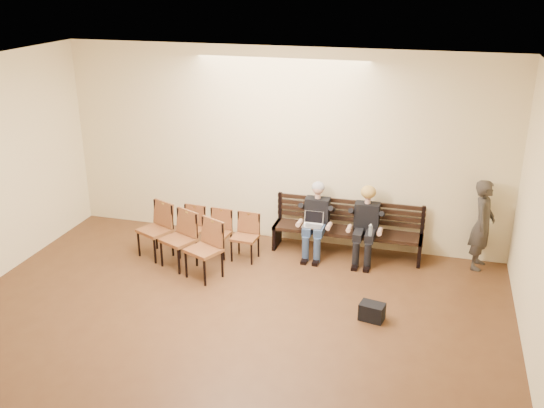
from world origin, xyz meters
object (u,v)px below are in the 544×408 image
at_px(water_bottle, 370,237).
at_px(bag, 372,312).
at_px(chair_row_back, 178,240).
at_px(passerby, 483,218).
at_px(chair_row_front, 218,234).
at_px(bench, 346,242).
at_px(laptop, 312,227).
at_px(seated_man, 316,220).
at_px(seated_woman, 366,227).

relative_size(water_bottle, bag, 0.61).
distance_m(bag, chair_row_back, 3.45).
height_order(passerby, chair_row_front, passerby).
relative_size(bench, chair_row_back, 1.51).
relative_size(laptop, chair_row_front, 0.23).
distance_m(seated_man, chair_row_front, 1.73).
bearing_deg(bag, chair_row_back, 166.34).
bearing_deg(laptop, chair_row_back, -154.47).
relative_size(laptop, chair_row_back, 0.19).
xyz_separation_m(laptop, chair_row_front, (-1.60, -0.34, -0.17)).
height_order(laptop, water_bottle, laptop).
bearing_deg(chair_row_back, passerby, 40.20).
height_order(seated_woman, bag, seated_woman).
height_order(water_bottle, chair_row_front, chair_row_front).
relative_size(seated_woman, passerby, 0.68).
relative_size(seated_man, bag, 3.62).
height_order(seated_woman, passerby, passerby).
distance_m(bench, bag, 2.17).
xyz_separation_m(seated_man, chair_row_front, (-1.63, -0.53, -0.22)).
height_order(seated_woman, water_bottle, seated_woman).
bearing_deg(bag, passerby, 54.90).
height_order(chair_row_front, chair_row_back, chair_row_back).
bearing_deg(laptop, bag, -52.95).
bearing_deg(seated_man, water_bottle, -17.10).
distance_m(bag, chair_row_front, 3.20).
xyz_separation_m(bag, chair_row_back, (-3.33, 0.81, 0.35)).
bearing_deg(water_bottle, seated_man, 162.90).
bearing_deg(passerby, seated_man, 105.55).
xyz_separation_m(seated_woman, laptop, (-0.89, -0.19, -0.03)).
bearing_deg(passerby, chair_row_back, 116.43).
distance_m(seated_woman, bag, 2.02).
distance_m(laptop, bag, 2.20).
xyz_separation_m(laptop, bag, (1.26, -1.75, -0.45)).
xyz_separation_m(bench, bag, (0.70, -2.05, -0.10)).
distance_m(passerby, chair_row_back, 5.04).
distance_m(seated_woman, passerby, 1.92).
bearing_deg(bench, bag, -71.07).
xyz_separation_m(bench, water_bottle, (0.45, -0.42, 0.33)).
relative_size(seated_man, passerby, 0.71).
xyz_separation_m(water_bottle, bag, (0.26, -1.63, -0.43)).
distance_m(bench, chair_row_front, 2.26).
bearing_deg(seated_man, bag, -57.48).
bearing_deg(bench, seated_woman, -19.80).
height_order(seated_man, laptop, seated_man).
bearing_deg(bench, passerby, 2.59).
bearing_deg(bag, chair_row_front, 153.91).
distance_m(seated_woman, chair_row_front, 2.55).
bearing_deg(laptop, passerby, 9.56).
relative_size(bench, laptop, 7.76).
height_order(bench, chair_row_back, chair_row_back).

